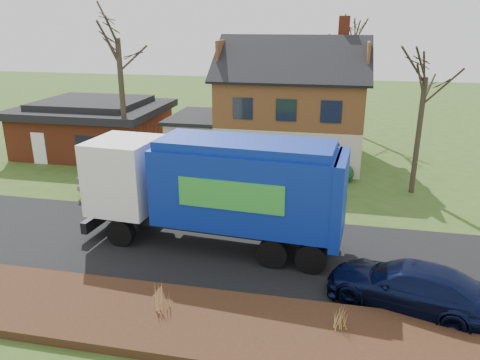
# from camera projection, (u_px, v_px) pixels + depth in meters

# --- Properties ---
(ground) EXTENTS (120.00, 120.00, 0.00)m
(ground) POSITION_uv_depth(u_px,v_px,m) (207.00, 247.00, 19.62)
(ground) COLOR #304E1A
(ground) RESTS_ON ground
(road) EXTENTS (80.00, 7.00, 0.02)m
(road) POSITION_uv_depth(u_px,v_px,m) (207.00, 246.00, 19.62)
(road) COLOR black
(road) RESTS_ON ground
(mulch_verge) EXTENTS (80.00, 3.50, 0.30)m
(mulch_verge) POSITION_uv_depth(u_px,v_px,m) (161.00, 318.00, 14.67)
(mulch_verge) COLOR black
(mulch_verge) RESTS_ON ground
(main_house) EXTENTS (12.95, 8.95, 9.26)m
(main_house) POSITION_uv_depth(u_px,v_px,m) (285.00, 99.00, 30.88)
(main_house) COLOR beige
(main_house) RESTS_ON ground
(ranch_house) EXTENTS (9.80, 8.20, 3.70)m
(ranch_house) POSITION_uv_depth(u_px,v_px,m) (95.00, 126.00, 33.41)
(ranch_house) COLOR brown
(ranch_house) RESTS_ON ground
(garbage_truck) EXTENTS (10.97, 3.70, 4.62)m
(garbage_truck) POSITION_uv_depth(u_px,v_px,m) (218.00, 185.00, 18.93)
(garbage_truck) COLOR black
(garbage_truck) RESTS_ON ground
(silver_sedan) EXTENTS (5.16, 2.57, 1.63)m
(silver_sedan) POSITION_uv_depth(u_px,v_px,m) (127.00, 179.00, 25.42)
(silver_sedan) COLOR #96979D
(silver_sedan) RESTS_ON ground
(navy_wagon) EXTENTS (5.71, 3.64, 1.54)m
(navy_wagon) POSITION_uv_depth(u_px,v_px,m) (409.00, 286.00, 15.30)
(navy_wagon) COLOR black
(navy_wagon) RESTS_ON ground
(tree_front_west) EXTENTS (3.74, 3.74, 11.12)m
(tree_front_west) POSITION_uv_depth(u_px,v_px,m) (116.00, 17.00, 27.03)
(tree_front_west) COLOR #392F22
(tree_front_west) RESTS_ON ground
(tree_front_east) EXTENTS (3.22, 3.22, 8.94)m
(tree_front_east) POSITION_uv_depth(u_px,v_px,m) (428.00, 57.00, 23.45)
(tree_front_east) COLOR #392F22
(tree_front_east) RESTS_ON ground
(tree_back) EXTENTS (3.31, 3.31, 10.50)m
(tree_back) POSITION_uv_depth(u_px,v_px,m) (356.00, 23.00, 37.04)
(tree_back) COLOR #3D3424
(tree_back) RESTS_ON ground
(grass_clump_mid) EXTENTS (0.33, 0.28, 0.93)m
(grass_clump_mid) POSITION_uv_depth(u_px,v_px,m) (163.00, 297.00, 14.71)
(grass_clump_mid) COLOR tan
(grass_clump_mid) RESTS_ON mulch_verge
(grass_clump_east) EXTENTS (0.30, 0.25, 0.75)m
(grass_clump_east) POSITION_uv_depth(u_px,v_px,m) (341.00, 318.00, 13.81)
(grass_clump_east) COLOR tan
(grass_clump_east) RESTS_ON mulch_verge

